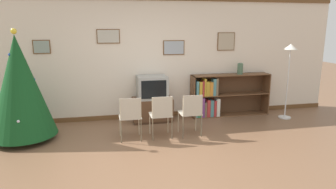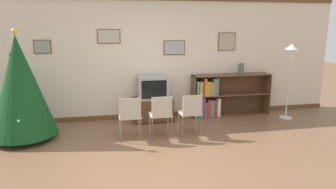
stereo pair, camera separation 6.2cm
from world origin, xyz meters
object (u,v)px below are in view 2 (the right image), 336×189
object	(u,v)px
standing_lamp	(290,62)
tv_console	(153,109)
television	(152,87)
christmas_tree	(20,86)
folding_chair_center	(161,114)
folding_chair_left	(130,116)
folding_chair_right	(191,112)
bookshelf	(217,97)
vase	(241,69)

from	to	relation	value
standing_lamp	tv_console	bearing A→B (deg)	172.11
standing_lamp	television	bearing A→B (deg)	172.16
christmas_tree	tv_console	xyz separation A→B (m)	(2.49, 0.65, -0.75)
christmas_tree	folding_chair_center	world-z (taller)	christmas_tree
television	folding_chair_left	xyz separation A→B (m)	(-0.57, -1.09, -0.29)
christmas_tree	tv_console	world-z (taller)	christmas_tree
folding_chair_right	bookshelf	bearing A→B (deg)	50.84
folding_chair_center	standing_lamp	xyz separation A→B (m)	(3.01, 0.67, 0.82)
tv_console	folding_chair_right	distance (m)	1.25
folding_chair_left	folding_chair_right	size ratio (longest dim) A/B	1.00
christmas_tree	folding_chair_center	xyz separation A→B (m)	(2.49, -0.44, -0.53)
bookshelf	standing_lamp	world-z (taller)	standing_lamp
folding_chair_center	bookshelf	size ratio (longest dim) A/B	0.44
folding_chair_left	folding_chair_right	xyz separation A→B (m)	(1.14, 0.00, 0.00)
folding_chair_center	folding_chair_right	bearing A→B (deg)	0.00
folding_chair_right	standing_lamp	world-z (taller)	standing_lamp
christmas_tree	folding_chair_right	bearing A→B (deg)	-8.25
television	folding_chair_left	size ratio (longest dim) A/B	0.79
tv_console	standing_lamp	world-z (taller)	standing_lamp
christmas_tree	folding_chair_left	distance (m)	2.04
christmas_tree	folding_chair_right	xyz separation A→B (m)	(3.06, -0.44, -0.53)
television	tv_console	bearing A→B (deg)	90.00
television	folding_chair_right	size ratio (longest dim) A/B	0.79
christmas_tree	folding_chair_center	distance (m)	2.58
tv_console	television	bearing A→B (deg)	-90.00
tv_console	folding_chair_left	distance (m)	1.25
bookshelf	standing_lamp	xyz separation A→B (m)	(1.48, -0.50, 0.85)
tv_console	folding_chair_center	size ratio (longest dim) A/B	1.04
tv_console	folding_chair_left	world-z (taller)	folding_chair_left
folding_chair_right	christmas_tree	bearing A→B (deg)	171.75
folding_chair_right	standing_lamp	size ratio (longest dim) A/B	0.49
christmas_tree	vase	size ratio (longest dim) A/B	7.84
folding_chair_center	television	bearing A→B (deg)	90.00
folding_chair_right	vase	size ratio (longest dim) A/B	3.18
bookshelf	vase	world-z (taller)	vase
television	folding_chair_right	distance (m)	1.26
christmas_tree	vase	distance (m)	4.62
television	vase	distance (m)	2.11
folding_chair_left	folding_chair_right	bearing A→B (deg)	0.00
christmas_tree	folding_chair_right	size ratio (longest dim) A/B	2.47
folding_chair_left	standing_lamp	world-z (taller)	standing_lamp
christmas_tree	tv_console	bearing A→B (deg)	14.58
standing_lamp	christmas_tree	bearing A→B (deg)	-177.61
folding_chair_left	folding_chair_center	size ratio (longest dim) A/B	1.00
folding_chair_left	vase	distance (m)	2.96
folding_chair_left	standing_lamp	size ratio (longest dim) A/B	0.49
television	folding_chair_center	size ratio (longest dim) A/B	0.79
folding_chair_center	vase	world-z (taller)	vase
vase	christmas_tree	bearing A→B (deg)	-171.08
television	bookshelf	size ratio (longest dim) A/B	0.35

